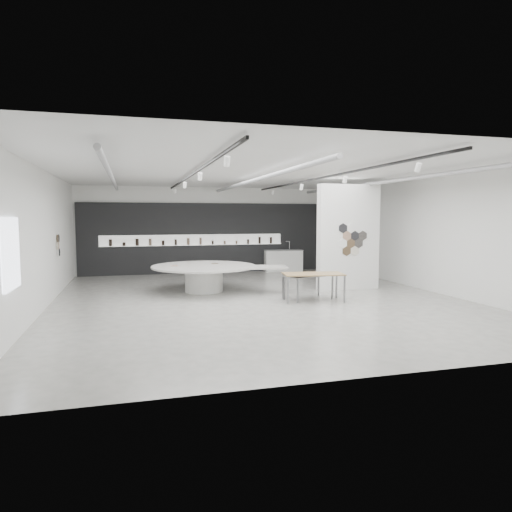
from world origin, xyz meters
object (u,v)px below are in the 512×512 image
object	(u,v)px
kitchen_counter	(283,260)
sample_table_wood	(313,275)
partition_column	(348,237)
display_island	(206,275)
sample_table_stone	(309,277)

from	to	relation	value
kitchen_counter	sample_table_wood	bearing A→B (deg)	-95.17
partition_column	display_island	bearing A→B (deg)	170.65
partition_column	kitchen_counter	size ratio (longest dim) A/B	1.99
display_island	kitchen_counter	distance (m)	6.42
partition_column	sample_table_wood	bearing A→B (deg)	-139.26
partition_column	sample_table_stone	distance (m)	2.73
sample_table_stone	kitchen_counter	distance (m)	7.14
display_island	sample_table_wood	bearing A→B (deg)	-33.37
sample_table_stone	sample_table_wood	bearing A→B (deg)	-84.42
sample_table_wood	sample_table_stone	bearing A→B (deg)	95.58
sample_table_wood	sample_table_stone	distance (m)	0.30
sample_table_wood	sample_table_stone	world-z (taller)	sample_table_wood
display_island	kitchen_counter	size ratio (longest dim) A/B	2.57
display_island	kitchen_counter	world-z (taller)	kitchen_counter
sample_table_wood	sample_table_stone	size ratio (longest dim) A/B	1.18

